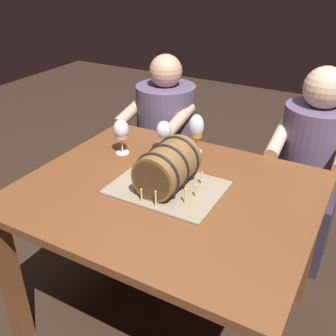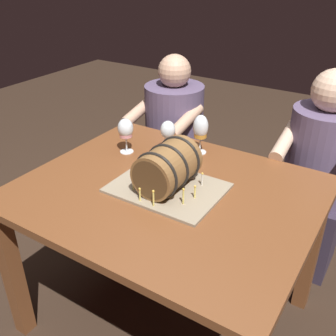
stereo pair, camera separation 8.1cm
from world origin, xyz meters
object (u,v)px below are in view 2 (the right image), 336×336
person_seated_right (314,182)px  person_seated_left (174,146)px  barrel_cake (168,170)px  wine_glass_rose (126,130)px  dining_table (167,211)px  wine_glass_amber (201,129)px  wine_glass_empty (168,131)px

person_seated_right → person_seated_left: bearing=180.0°
barrel_cake → wine_glass_rose: barrel_cake is taller
dining_table → wine_glass_amber: size_ratio=6.16×
wine_glass_rose → person_seated_left: bearing=98.4°
barrel_cake → dining_table: bearing=-115.8°
dining_table → wine_glass_rose: wine_glass_rose is taller
wine_glass_empty → person_seated_left: 0.65m
barrel_cake → wine_glass_empty: barrel_cake is taller
wine_glass_rose → person_seated_left: 0.69m
barrel_cake → person_seated_left: size_ratio=0.40×
barrel_cake → wine_glass_empty: 0.34m
barrel_cake → wine_glass_empty: bearing=122.5°
dining_table → person_seated_left: bearing=119.9°
barrel_cake → wine_glass_empty: size_ratio=2.70×
dining_table → person_seated_right: bearing=60.1°
barrel_cake → wine_glass_amber: barrel_cake is taller
dining_table → wine_glass_amber: (-0.05, 0.38, 0.24)m
wine_glass_amber → dining_table: bearing=-82.4°
barrel_cake → person_seated_left: (-0.45, 0.77, -0.32)m
wine_glass_amber → barrel_cake: bearing=-82.2°
person_seated_right → dining_table: bearing=-119.9°
person_seated_left → wine_glass_amber: bearing=-45.2°
person_seated_left → dining_table: bearing=-60.1°
wine_glass_empty → person_seated_right: (0.63, 0.49, -0.33)m
wine_glass_amber → person_seated_left: (-0.40, 0.40, -0.36)m
wine_glass_rose → person_seated_left: (-0.09, 0.59, -0.35)m
barrel_cake → wine_glass_rose: bearing=152.9°
barrel_cake → wine_glass_rose: (-0.36, 0.18, 0.03)m
wine_glass_amber → person_seated_right: (0.50, 0.40, -0.35)m
dining_table → wine_glass_empty: size_ratio=7.27×
dining_table → person_seated_left: person_seated_left is taller
dining_table → person_seated_left: 0.90m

